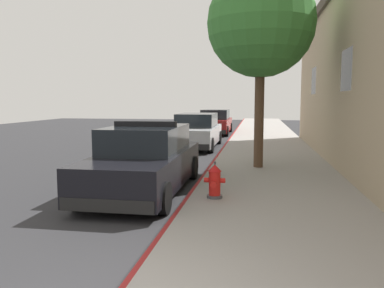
{
  "coord_description": "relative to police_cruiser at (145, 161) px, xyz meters",
  "views": [
    {
      "loc": [
        1.37,
        -2.93,
        2.18
      ],
      "look_at": [
        -0.35,
        7.3,
        1.0
      ],
      "focal_mm": 36.33,
      "sensor_mm": 36.0,
      "label": 1
    }
  ],
  "objects": [
    {
      "name": "ground_plane",
      "position": [
        -2.94,
        4.16,
        -0.84
      ],
      "size": [
        34.63,
        60.0,
        0.2
      ],
      "primitive_type": "cube",
      "color": "#2B2B2D"
    },
    {
      "name": "fire_hydrant",
      "position": [
        1.76,
        -0.95,
        -0.23
      ],
      "size": [
        0.44,
        0.4,
        0.76
      ],
      "color": "#4C4C51",
      "rests_on": "sidewalk_pavement"
    },
    {
      "name": "street_tree",
      "position": [
        2.65,
        2.99,
        3.64
      ],
      "size": [
        3.15,
        3.15,
        5.81
      ],
      "color": "brown",
      "rests_on": "sidewalk_pavement"
    },
    {
      "name": "parked_car_silver_ahead",
      "position": [
        -0.13,
        8.75,
        -0.0
      ],
      "size": [
        1.94,
        4.84,
        1.56
      ],
      "color": "#B2B5BA",
      "rests_on": "ground"
    },
    {
      "name": "parked_car_dark_far",
      "position": [
        -0.06,
        16.08,
        -0.0
      ],
      "size": [
        1.94,
        4.84,
        1.56
      ],
      "color": "maroon",
      "rests_on": "ground"
    },
    {
      "name": "police_cruiser",
      "position": [
        0.0,
        0.0,
        0.0
      ],
      "size": [
        1.94,
        4.84,
        1.68
      ],
      "color": "black",
      "rests_on": "ground"
    },
    {
      "name": "sidewalk_pavement",
      "position": [
        3.06,
        4.16,
        -0.66
      ],
      "size": [
        3.65,
        60.0,
        0.16
      ],
      "primitive_type": "cube",
      "color": "gray",
      "rests_on": "ground"
    },
    {
      "name": "curb_painted_edge",
      "position": [
        1.19,
        4.16,
        -0.66
      ],
      "size": [
        0.08,
        60.0,
        0.16
      ],
      "primitive_type": "cube",
      "color": "maroon",
      "rests_on": "ground"
    }
  ]
}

